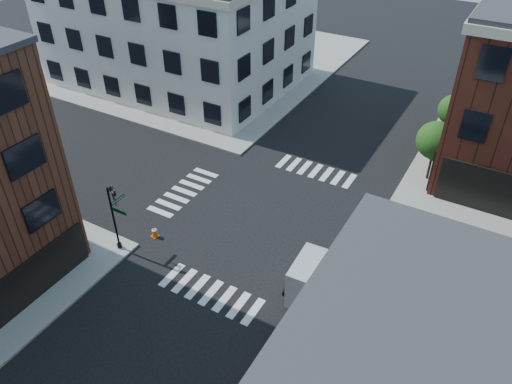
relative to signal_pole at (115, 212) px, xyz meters
The scene contains 8 objects.
ground 9.90m from the signal_pole, 44.81° to the left, with size 120.00×120.00×0.00m, color black.
sidewalk_nw 31.27m from the signal_pole, 117.29° to the left, with size 30.00×30.00×0.15m, color gray.
building_nw 25.92m from the signal_pole, 118.43° to the left, with size 22.00×16.00×11.00m, color silver.
tree_near 21.94m from the signal_pole, 49.38° to the left, with size 2.69×2.69×4.49m.
tree_far 26.78m from the signal_pole, 57.77° to the left, with size 2.43×2.43×4.07m.
signal_pole is the anchor object (origin of this frame).
box_truck 15.65m from the signal_pole, ahead, with size 9.35×3.22×4.17m.
traffic_cone 3.26m from the signal_pole, 61.11° to the left, with size 0.50×0.50×0.78m.
Camera 1 is at (11.61, -22.23, 20.73)m, focal length 35.00 mm.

